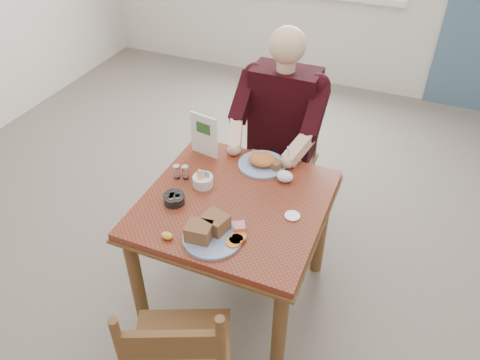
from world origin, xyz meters
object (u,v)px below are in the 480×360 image
at_px(table, 235,216).
at_px(near_plate, 211,231).
at_px(chair_near, 180,360).
at_px(diner, 280,123).
at_px(far_plate, 263,162).
at_px(chair_far, 282,159).

xyz_separation_m(table, near_plate, (0.00, -0.28, 0.15)).
xyz_separation_m(chair_near, diner, (-0.07, 1.46, 0.33)).
relative_size(table, far_plate, 2.74).
distance_m(table, chair_far, 0.81).
height_order(diner, near_plate, diner).
bearing_deg(table, far_plate, 84.68).
height_order(table, diner, diner).
bearing_deg(near_plate, chair_near, -82.10).
bearing_deg(near_plate, table, 90.64).
bearing_deg(table, diner, 90.00).
relative_size(diner, far_plate, 4.13).
bearing_deg(table, chair_far, 90.00).
distance_m(chair_near, far_plate, 1.12).
xyz_separation_m(chair_far, near_plate, (0.00, -1.08, 0.31)).
xyz_separation_m(table, chair_near, (0.07, -0.75, -0.16)).
height_order(chair_near, near_plate, chair_near).
bearing_deg(chair_far, chair_near, -87.47).
bearing_deg(diner, chair_near, -87.32).
distance_m(chair_far, diner, 0.34).
bearing_deg(chair_far, far_plate, -86.24).
bearing_deg(chair_far, diner, -89.99).
bearing_deg(diner, chair_far, 90.01).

